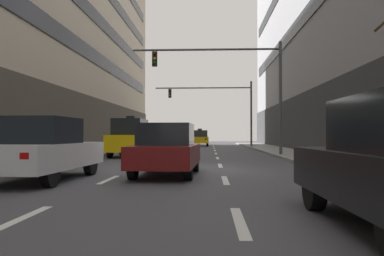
# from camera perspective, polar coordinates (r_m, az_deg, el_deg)

# --- Properties ---
(ground_plane) EXTENTS (120.00, 120.00, 0.00)m
(ground_plane) POSITION_cam_1_polar(r_m,az_deg,el_deg) (13.64, -2.37, -6.22)
(ground_plane) COLOR #424247
(sidewalk_left) EXTENTS (3.02, 80.00, 0.14)m
(sidewalk_left) POSITION_cam_1_polar(r_m,az_deg,el_deg) (15.51, -26.41, -5.22)
(sidewalk_left) COLOR gray
(sidewalk_left) RESTS_ON ground
(sidewalk_right) EXTENTS (3.02, 80.00, 0.14)m
(sidewalk_right) POSITION_cam_1_polar(r_m,az_deg,el_deg) (14.53, 23.44, -5.54)
(sidewalk_right) COLOR gray
(sidewalk_right) RESTS_ON ground
(lane_stripe_l1_s2) EXTENTS (0.16, 2.00, 0.01)m
(lane_stripe_l1_s2) POSITION_cam_1_polar(r_m,az_deg,el_deg) (6.31, -24.12, -12.20)
(lane_stripe_l1_s2) COLOR silver
(lane_stripe_l1_s2) RESTS_ON ground
(lane_stripe_l1_s3) EXTENTS (0.16, 2.00, 0.01)m
(lane_stripe_l1_s3) POSITION_cam_1_polar(r_m,az_deg,el_deg) (10.96, -12.19, -7.45)
(lane_stripe_l1_s3) COLOR silver
(lane_stripe_l1_s3) RESTS_ON ground
(lane_stripe_l1_s4) EXTENTS (0.16, 2.00, 0.01)m
(lane_stripe_l1_s4) POSITION_cam_1_polar(r_m,az_deg,el_deg) (15.83, -7.55, -5.47)
(lane_stripe_l1_s4) COLOR silver
(lane_stripe_l1_s4) RESTS_ON ground
(lane_stripe_l1_s5) EXTENTS (0.16, 2.00, 0.01)m
(lane_stripe_l1_s5) POSITION_cam_1_polar(r_m,az_deg,el_deg) (20.76, -5.11, -4.41)
(lane_stripe_l1_s5) COLOR silver
(lane_stripe_l1_s5) RESTS_ON ground
(lane_stripe_l1_s6) EXTENTS (0.16, 2.00, 0.01)m
(lane_stripe_l1_s6) POSITION_cam_1_polar(r_m,az_deg,el_deg) (25.72, -3.61, -3.76)
(lane_stripe_l1_s6) COLOR silver
(lane_stripe_l1_s6) RESTS_ON ground
(lane_stripe_l1_s7) EXTENTS (0.16, 2.00, 0.01)m
(lane_stripe_l1_s7) POSITION_cam_1_polar(r_m,az_deg,el_deg) (30.69, -2.60, -3.31)
(lane_stripe_l1_s7) COLOR silver
(lane_stripe_l1_s7) RESTS_ON ground
(lane_stripe_l1_s8) EXTENTS (0.16, 2.00, 0.01)m
(lane_stripe_l1_s8) POSITION_cam_1_polar(r_m,az_deg,el_deg) (35.66, -1.87, -2.99)
(lane_stripe_l1_s8) COLOR silver
(lane_stripe_l1_s8) RESTS_ON ground
(lane_stripe_l1_s9) EXTENTS (0.16, 2.00, 0.01)m
(lane_stripe_l1_s9) POSITION_cam_1_polar(r_m,az_deg,el_deg) (40.65, -1.32, -2.75)
(lane_stripe_l1_s9) COLOR silver
(lane_stripe_l1_s9) RESTS_ON ground
(lane_stripe_l1_s10) EXTENTS (0.16, 2.00, 0.01)m
(lane_stripe_l1_s10) POSITION_cam_1_polar(r_m,az_deg,el_deg) (45.64, -0.90, -2.56)
(lane_stripe_l1_s10) COLOR silver
(lane_stripe_l1_s10) RESTS_ON ground
(lane_stripe_l2_s2) EXTENTS (0.16, 2.00, 0.01)m
(lane_stripe_l2_s2) POSITION_cam_1_polar(r_m,az_deg,el_deg) (5.69, 7.04, -13.54)
(lane_stripe_l2_s2) COLOR silver
(lane_stripe_l2_s2) RESTS_ON ground
(lane_stripe_l2_s3) EXTENTS (0.16, 2.00, 0.01)m
(lane_stripe_l2_s3) POSITION_cam_1_polar(r_m,az_deg,el_deg) (10.62, 4.93, -7.68)
(lane_stripe_l2_s3) COLOR silver
(lane_stripe_l2_s3) RESTS_ON ground
(lane_stripe_l2_s4) EXTENTS (0.16, 2.00, 0.01)m
(lane_stripe_l2_s4) POSITION_cam_1_polar(r_m,az_deg,el_deg) (15.59, 4.18, -5.55)
(lane_stripe_l2_s4) COLOR silver
(lane_stripe_l2_s4) RESTS_ON ground
(lane_stripe_l2_s5) EXTENTS (0.16, 2.00, 0.01)m
(lane_stripe_l2_s5) POSITION_cam_1_polar(r_m,az_deg,el_deg) (20.58, 3.79, -4.45)
(lane_stripe_l2_s5) COLOR silver
(lane_stripe_l2_s5) RESTS_ON ground
(lane_stripe_l2_s6) EXTENTS (0.16, 2.00, 0.01)m
(lane_stripe_l2_s6) POSITION_cam_1_polar(r_m,az_deg,el_deg) (25.57, 3.56, -3.77)
(lane_stripe_l2_s6) COLOR silver
(lane_stripe_l2_s6) RESTS_ON ground
(lane_stripe_l2_s7) EXTENTS (0.16, 2.00, 0.01)m
(lane_stripe_l2_s7) POSITION_cam_1_polar(r_m,az_deg,el_deg) (30.56, 3.40, -3.32)
(lane_stripe_l2_s7) COLOR silver
(lane_stripe_l2_s7) RESTS_ON ground
(lane_stripe_l2_s8) EXTENTS (0.16, 2.00, 0.01)m
(lane_stripe_l2_s8) POSITION_cam_1_polar(r_m,az_deg,el_deg) (35.56, 3.29, -3.00)
(lane_stripe_l2_s8) COLOR silver
(lane_stripe_l2_s8) RESTS_ON ground
(lane_stripe_l2_s9) EXTENTS (0.16, 2.00, 0.01)m
(lane_stripe_l2_s9) POSITION_cam_1_polar(r_m,az_deg,el_deg) (40.56, 3.20, -2.75)
(lane_stripe_l2_s9) COLOR silver
(lane_stripe_l2_s9) RESTS_ON ground
(lane_stripe_l2_s10) EXTENTS (0.16, 2.00, 0.01)m
(lane_stripe_l2_s10) POSITION_cam_1_polar(r_m,az_deg,el_deg) (45.55, 3.13, -2.56)
(lane_stripe_l2_s10) COLOR silver
(lane_stripe_l2_s10) RESTS_ON ground
(taxi_driving_0) EXTENTS (1.88, 4.41, 2.31)m
(taxi_driving_0) POSITION_cam_1_polar(r_m,az_deg,el_deg) (22.11, -9.10, -1.46)
(taxi_driving_0) COLOR black
(taxi_driving_0) RESTS_ON ground
(taxi_driving_1) EXTENTS (1.95, 4.61, 1.91)m
(taxi_driving_1) POSITION_cam_1_polar(r_m,az_deg,el_deg) (42.36, 1.16, -1.53)
(taxi_driving_1) COLOR black
(taxi_driving_1) RESTS_ON ground
(car_driving_2) EXTENTS (1.91, 4.31, 1.60)m
(car_driving_2) POSITION_cam_1_polar(r_m,az_deg,el_deg) (31.66, -5.57, -1.82)
(car_driving_2) COLOR black
(car_driving_2) RESTS_ON ground
(car_driving_3) EXTENTS (1.91, 4.27, 1.58)m
(car_driving_3) POSITION_cam_1_polar(r_m,az_deg,el_deg) (11.79, -3.70, -3.25)
(car_driving_3) COLOR black
(car_driving_3) RESTS_ON ground
(car_driving_4) EXTENTS (2.10, 4.70, 1.74)m
(car_driving_4) POSITION_cam_1_polar(r_m,az_deg,el_deg) (39.83, -3.73, -1.56)
(car_driving_4) COLOR black
(car_driving_4) RESTS_ON ground
(car_driving_5) EXTENTS (2.06, 4.61, 1.71)m
(car_driving_5) POSITION_cam_1_polar(r_m,az_deg,el_deg) (11.23, -21.20, -2.97)
(car_driving_5) COLOR black
(car_driving_5) RESTS_ON ground
(traffic_signal_0) EXTENTS (8.54, 0.35, 6.42)m
(traffic_signal_0) POSITION_cam_1_polar(r_m,az_deg,el_deg) (22.33, 6.40, 7.64)
(traffic_signal_0) COLOR #4C4C51
(traffic_signal_0) RESTS_ON sidewalk_right
(traffic_signal_1) EXTENTS (9.35, 0.35, 6.26)m
(traffic_signal_1) POSITION_cam_1_polar(r_m,az_deg,el_deg) (37.49, 4.33, 3.90)
(traffic_signal_1) COLOR #4C4C51
(traffic_signal_1) RESTS_ON sidewalk_right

